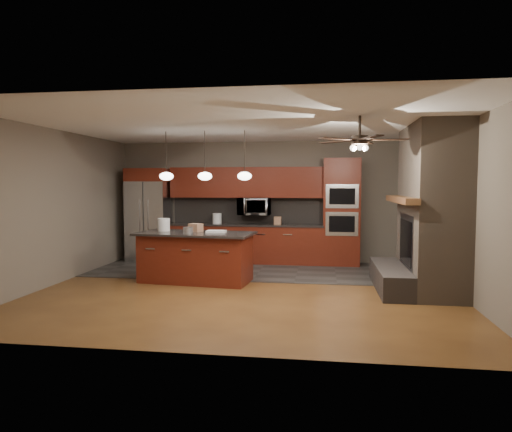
% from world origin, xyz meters
% --- Properties ---
extents(ground, '(7.00, 7.00, 0.00)m').
position_xyz_m(ground, '(0.00, 0.00, 0.00)').
color(ground, brown).
rests_on(ground, ground).
extents(ceiling, '(7.00, 6.00, 0.02)m').
position_xyz_m(ceiling, '(0.00, 0.00, 2.80)').
color(ceiling, white).
rests_on(ceiling, back_wall).
extents(back_wall, '(7.00, 0.02, 2.80)m').
position_xyz_m(back_wall, '(0.00, 3.00, 1.40)').
color(back_wall, '#6C6156').
rests_on(back_wall, ground).
extents(right_wall, '(0.02, 6.00, 2.80)m').
position_xyz_m(right_wall, '(3.50, 0.00, 1.40)').
color(right_wall, '#6C6156').
rests_on(right_wall, ground).
extents(left_wall, '(0.02, 6.00, 2.80)m').
position_xyz_m(left_wall, '(-3.50, 0.00, 1.40)').
color(left_wall, '#6C6156').
rests_on(left_wall, ground).
extents(slate_tile_patch, '(7.00, 2.40, 0.01)m').
position_xyz_m(slate_tile_patch, '(0.00, 1.80, 0.01)').
color(slate_tile_patch, '#363431').
rests_on(slate_tile_patch, ground).
extents(fireplace_column, '(1.30, 2.10, 2.80)m').
position_xyz_m(fireplace_column, '(3.04, 0.40, 1.30)').
color(fireplace_column, '#716050').
rests_on(fireplace_column, ground).
extents(back_cabinetry, '(3.59, 0.64, 2.20)m').
position_xyz_m(back_cabinetry, '(-0.48, 2.74, 0.89)').
color(back_cabinetry, '#601D11').
rests_on(back_cabinetry, ground).
extents(oven_tower, '(0.80, 0.63, 2.38)m').
position_xyz_m(oven_tower, '(1.70, 2.69, 1.19)').
color(oven_tower, '#601D11').
rests_on(oven_tower, ground).
extents(microwave, '(0.73, 0.41, 0.50)m').
position_xyz_m(microwave, '(-0.27, 2.75, 1.30)').
color(microwave, silver).
rests_on(microwave, back_cabinetry).
extents(refrigerator, '(0.94, 0.75, 2.17)m').
position_xyz_m(refrigerator, '(-2.76, 2.62, 1.09)').
color(refrigerator, silver).
rests_on(refrigerator, ground).
extents(kitchen_island, '(2.23, 1.20, 0.92)m').
position_xyz_m(kitchen_island, '(-1.04, 0.51, 0.47)').
color(kitchen_island, '#601D11').
rests_on(kitchen_island, ground).
extents(white_bucket, '(0.25, 0.25, 0.24)m').
position_xyz_m(white_bucket, '(-1.70, 0.67, 1.04)').
color(white_bucket, white).
rests_on(white_bucket, kitchen_island).
extents(paint_can, '(0.18, 0.18, 0.12)m').
position_xyz_m(paint_can, '(-1.12, 0.32, 0.98)').
color(paint_can, silver).
rests_on(paint_can, kitchen_island).
extents(paint_tray, '(0.37, 0.27, 0.04)m').
position_xyz_m(paint_tray, '(-0.66, 0.59, 0.94)').
color(paint_tray, silver).
rests_on(paint_tray, kitchen_island).
extents(cardboard_box, '(0.29, 0.26, 0.15)m').
position_xyz_m(cardboard_box, '(-1.08, 0.68, 0.99)').
color(cardboard_box, '#95684D').
rests_on(cardboard_box, kitchen_island).
extents(counter_bucket, '(0.23, 0.23, 0.24)m').
position_xyz_m(counter_bucket, '(-1.14, 2.70, 1.02)').
color(counter_bucket, white).
rests_on(counter_bucket, back_cabinetry).
extents(counter_box, '(0.16, 0.13, 0.17)m').
position_xyz_m(counter_box, '(0.28, 2.65, 0.99)').
color(counter_box, '#A47454').
rests_on(counter_box, back_cabinetry).
extents(pendant_left, '(0.26, 0.26, 0.92)m').
position_xyz_m(pendant_left, '(-1.65, 0.70, 1.96)').
color(pendant_left, black).
rests_on(pendant_left, ceiling).
extents(pendant_center, '(0.26, 0.26, 0.92)m').
position_xyz_m(pendant_center, '(-0.90, 0.70, 1.96)').
color(pendant_center, black).
rests_on(pendant_center, ceiling).
extents(pendant_right, '(0.26, 0.26, 0.92)m').
position_xyz_m(pendant_right, '(-0.15, 0.70, 1.96)').
color(pendant_right, black).
rests_on(pendant_right, ceiling).
extents(ceiling_fan, '(1.27, 1.33, 0.41)m').
position_xyz_m(ceiling_fan, '(1.80, -0.80, 2.46)').
color(ceiling_fan, black).
rests_on(ceiling_fan, ceiling).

